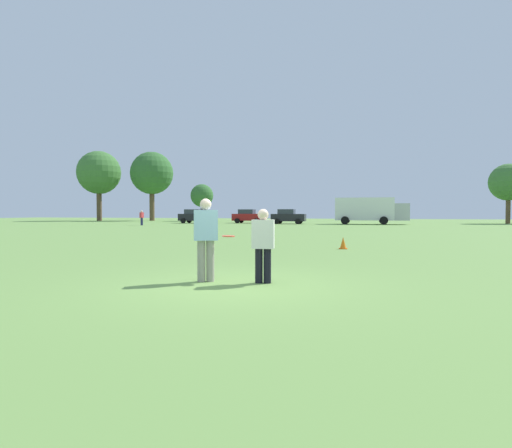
{
  "coord_description": "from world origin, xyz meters",
  "views": [
    {
      "loc": [
        2.89,
        -8.11,
        1.48
      ],
      "look_at": [
        -0.23,
        2.43,
        1.17
      ],
      "focal_mm": 30.19,
      "sensor_mm": 36.0,
      "label": 1
    }
  ],
  "objects_px": {
    "frisbee": "(228,236)",
    "parked_car_mid_left": "(248,216)",
    "player_defender": "(263,242)",
    "traffic_cone": "(343,243)",
    "parked_car_center": "(288,216)",
    "bystander_sideline_watcher": "(142,217)",
    "parked_car_near_left": "(195,216)",
    "box_truck": "(370,210)",
    "player_thrower": "(206,235)"
  },
  "relations": [
    {
      "from": "player_defender",
      "to": "traffic_cone",
      "type": "relative_size",
      "value": 3.2
    },
    {
      "from": "parked_car_mid_left",
      "to": "box_truck",
      "type": "bearing_deg",
      "value": -3.83
    },
    {
      "from": "frisbee",
      "to": "box_truck",
      "type": "relative_size",
      "value": 0.03
    },
    {
      "from": "traffic_cone",
      "to": "parked_car_center",
      "type": "relative_size",
      "value": 0.11
    },
    {
      "from": "frisbee",
      "to": "parked_car_center",
      "type": "xyz_separation_m",
      "value": [
        -8.21,
        43.96,
        -0.04
      ]
    },
    {
      "from": "player_thrower",
      "to": "traffic_cone",
      "type": "distance_m",
      "value": 9.27
    },
    {
      "from": "parked_car_center",
      "to": "box_truck",
      "type": "distance_m",
      "value": 9.89
    },
    {
      "from": "parked_car_mid_left",
      "to": "bystander_sideline_watcher",
      "type": "relative_size",
      "value": 2.58
    },
    {
      "from": "box_truck",
      "to": "player_thrower",
      "type": "bearing_deg",
      "value": -92.63
    },
    {
      "from": "frisbee",
      "to": "player_defender",
      "type": "bearing_deg",
      "value": -0.23
    },
    {
      "from": "player_thrower",
      "to": "bystander_sideline_watcher",
      "type": "xyz_separation_m",
      "value": [
        -21.97,
        33.51,
        -0.06
      ]
    },
    {
      "from": "player_defender",
      "to": "bystander_sideline_watcher",
      "type": "relative_size",
      "value": 0.93
    },
    {
      "from": "player_thrower",
      "to": "parked_car_near_left",
      "type": "bearing_deg",
      "value": 114.83
    },
    {
      "from": "parked_car_near_left",
      "to": "bystander_sideline_watcher",
      "type": "height_order",
      "value": "parked_car_near_left"
    },
    {
      "from": "bystander_sideline_watcher",
      "to": "parked_car_near_left",
      "type": "bearing_deg",
      "value": 79.77
    },
    {
      "from": "player_thrower",
      "to": "bystander_sideline_watcher",
      "type": "height_order",
      "value": "player_thrower"
    },
    {
      "from": "traffic_cone",
      "to": "parked_car_center",
      "type": "bearing_deg",
      "value": 105.64
    },
    {
      "from": "traffic_cone",
      "to": "parked_car_mid_left",
      "type": "height_order",
      "value": "parked_car_mid_left"
    },
    {
      "from": "frisbee",
      "to": "traffic_cone",
      "type": "bearing_deg",
      "value": 79.61
    },
    {
      "from": "traffic_cone",
      "to": "bystander_sideline_watcher",
      "type": "bearing_deg",
      "value": 134.45
    },
    {
      "from": "traffic_cone",
      "to": "frisbee",
      "type": "bearing_deg",
      "value": -100.39
    },
    {
      "from": "player_thrower",
      "to": "traffic_cone",
      "type": "bearing_deg",
      "value": 77.0
    },
    {
      "from": "player_defender",
      "to": "parked_car_mid_left",
      "type": "height_order",
      "value": "parked_car_mid_left"
    },
    {
      "from": "player_thrower",
      "to": "player_defender",
      "type": "bearing_deg",
      "value": 6.9
    },
    {
      "from": "player_thrower",
      "to": "box_truck",
      "type": "bearing_deg",
      "value": 87.37
    },
    {
      "from": "parked_car_center",
      "to": "frisbee",
      "type": "bearing_deg",
      "value": -79.42
    },
    {
      "from": "player_defender",
      "to": "frisbee",
      "type": "distance_m",
      "value": 0.77
    },
    {
      "from": "player_defender",
      "to": "frisbee",
      "type": "relative_size",
      "value": 5.69
    },
    {
      "from": "player_thrower",
      "to": "bystander_sideline_watcher",
      "type": "relative_size",
      "value": 1.06
    },
    {
      "from": "bystander_sideline_watcher",
      "to": "parked_car_mid_left",
      "type": "bearing_deg",
      "value": 56.07
    },
    {
      "from": "frisbee",
      "to": "parked_car_mid_left",
      "type": "distance_m",
      "value": 47.95
    },
    {
      "from": "player_defender",
      "to": "bystander_sideline_watcher",
      "type": "height_order",
      "value": "bystander_sideline_watcher"
    },
    {
      "from": "parked_car_mid_left",
      "to": "bystander_sideline_watcher",
      "type": "bearing_deg",
      "value": -123.93
    },
    {
      "from": "parked_car_mid_left",
      "to": "bystander_sideline_watcher",
      "type": "height_order",
      "value": "parked_car_mid_left"
    },
    {
      "from": "traffic_cone",
      "to": "box_truck",
      "type": "distance_m",
      "value": 35.99
    },
    {
      "from": "frisbee",
      "to": "bystander_sideline_watcher",
      "type": "distance_m",
      "value": 40.2
    },
    {
      "from": "traffic_cone",
      "to": "parked_car_near_left",
      "type": "height_order",
      "value": "parked_car_near_left"
    },
    {
      "from": "player_defender",
      "to": "frisbee",
      "type": "height_order",
      "value": "player_defender"
    },
    {
      "from": "bystander_sideline_watcher",
      "to": "box_truck",
      "type": "bearing_deg",
      "value": 25.47
    },
    {
      "from": "frisbee",
      "to": "parked_car_mid_left",
      "type": "bearing_deg",
      "value": 107.0
    },
    {
      "from": "player_thrower",
      "to": "traffic_cone",
      "type": "xyz_separation_m",
      "value": [
        2.08,
        9.0,
        -0.76
      ]
    },
    {
      "from": "parked_car_center",
      "to": "box_truck",
      "type": "xyz_separation_m",
      "value": [
        9.82,
        0.84,
        0.83
      ]
    },
    {
      "from": "traffic_cone",
      "to": "player_defender",
      "type": "bearing_deg",
      "value": -95.54
    },
    {
      "from": "player_thrower",
      "to": "parked_car_mid_left",
      "type": "relative_size",
      "value": 0.41
    },
    {
      "from": "frisbee",
      "to": "box_truck",
      "type": "xyz_separation_m",
      "value": [
        1.61,
        44.81,
        0.79
      ]
    },
    {
      "from": "box_truck",
      "to": "bystander_sideline_watcher",
      "type": "xyz_separation_m",
      "value": [
        -24.03,
        -11.45,
        -0.82
      ]
    },
    {
      "from": "parked_car_center",
      "to": "player_thrower",
      "type": "bearing_deg",
      "value": -80.03
    },
    {
      "from": "player_defender",
      "to": "frisbee",
      "type": "bearing_deg",
      "value": 179.77
    },
    {
      "from": "player_thrower",
      "to": "parked_car_center",
      "type": "xyz_separation_m",
      "value": [
        -7.76,
        44.11,
        -0.07
      ]
    },
    {
      "from": "parked_car_near_left",
      "to": "box_truck",
      "type": "xyz_separation_m",
      "value": [
        22.22,
        1.4,
        0.83
      ]
    }
  ]
}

